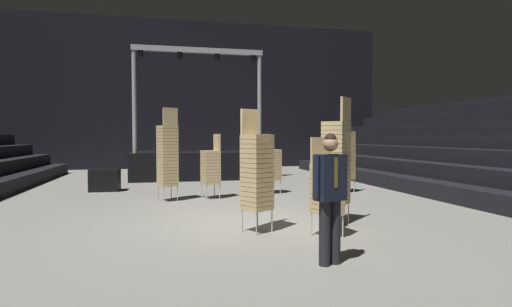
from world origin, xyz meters
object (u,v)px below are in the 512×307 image
object	(u,v)px
chair_stack_mid_right	(336,161)
chair_stack_rear_right	(346,162)
chair_stack_front_left	(168,155)
chair_stack_rear_left	(257,170)
stage_riser	(197,163)
equipment_road_case	(105,180)
man_with_tie	(330,190)
chair_stack_front_right	(211,166)
chair_stack_mid_centre	(327,187)
chair_stack_mid_left	(271,164)

from	to	relation	value
chair_stack_mid_right	chair_stack_rear_right	xyz separation A→B (m)	(2.22, 4.32, -0.29)
chair_stack_front_left	chair_stack_rear_left	world-z (taller)	chair_stack_front_left
stage_riser	equipment_road_case	world-z (taller)	stage_riser
man_with_tie	chair_stack_mid_right	distance (m)	2.69
man_with_tie	chair_stack_front_right	bearing A→B (deg)	-99.67
chair_stack_mid_centre	chair_stack_rear_right	distance (m)	5.94
chair_stack_mid_right	man_with_tie	bearing A→B (deg)	-157.78
chair_stack_front_left	chair_stack_rear_left	distance (m)	4.33
man_with_tie	chair_stack_rear_left	size ratio (longest dim) A/B	0.79
chair_stack_front_right	chair_stack_mid_left	distance (m)	2.01
man_with_tie	chair_stack_front_left	xyz separation A→B (m)	(-2.03, 6.17, 0.24)
man_with_tie	chair_stack_front_left	world-z (taller)	chair_stack_front_left
chair_stack_rear_left	man_with_tie	bearing A→B (deg)	73.94
chair_stack_rear_right	chair_stack_mid_centre	bearing A→B (deg)	-142.45
chair_stack_mid_centre	man_with_tie	bearing A→B (deg)	55.76
chair_stack_mid_right	chair_stack_mid_centre	bearing A→B (deg)	-164.31
chair_stack_mid_right	chair_stack_rear_right	bearing A→B (deg)	20.40
stage_riser	man_with_tie	world-z (taller)	stage_riser
chair_stack_front_right	chair_stack_mid_left	bearing A→B (deg)	-86.65
man_with_tie	chair_stack_front_left	size ratio (longest dim) A/B	0.71
chair_stack_rear_left	chair_stack_mid_right	bearing A→B (deg)	160.36
chair_stack_front_right	chair_stack_mid_right	distance (m)	4.43
chair_stack_front_left	chair_stack_rear_left	xyz separation A→B (m)	(1.51, -4.05, -0.13)
chair_stack_mid_right	chair_stack_mid_centre	size ratio (longest dim) A/B	1.45
stage_riser	chair_stack_mid_centre	size ratio (longest dim) A/B	3.11
chair_stack_mid_centre	equipment_road_case	size ratio (longest dim) A/B	1.90
chair_stack_mid_centre	chair_stack_rear_left	world-z (taller)	chair_stack_rear_left
chair_stack_mid_right	chair_stack_rear_left	size ratio (longest dim) A/B	1.11
man_with_tie	chair_stack_rear_left	bearing A→B (deg)	-93.50
chair_stack_front_right	chair_stack_rear_left	distance (m)	4.26
chair_stack_mid_left	man_with_tie	bearing A→B (deg)	-24.72
chair_stack_mid_left	chair_stack_mid_centre	distance (m)	5.52
chair_stack_rear_left	chair_stack_mid_centre	bearing A→B (deg)	120.24
man_with_tie	chair_stack_front_right	world-z (taller)	chair_stack_front_right
chair_stack_front_right	chair_stack_mid_left	size ratio (longest dim) A/B	1.00
stage_riser	chair_stack_mid_right	world-z (taller)	stage_riser
chair_stack_rear_left	chair_stack_rear_right	bearing A→B (deg)	-159.90
man_with_tie	chair_stack_mid_left	size ratio (longest dim) A/B	0.98
chair_stack_front_left	chair_stack_rear_right	world-z (taller)	chair_stack_front_left
chair_stack_mid_left	chair_stack_rear_right	world-z (taller)	chair_stack_rear_right
man_with_tie	chair_stack_rear_left	xyz separation A→B (m)	(-0.52, 2.12, 0.11)
chair_stack_front_left	chair_stack_rear_right	distance (m)	5.43
chair_stack_mid_right	chair_stack_mid_centre	world-z (taller)	chair_stack_mid_right
stage_riser	equipment_road_case	xyz separation A→B (m)	(-3.19, -3.53, -0.29)
chair_stack_mid_centre	stage_riser	bearing A→B (deg)	-96.35
chair_stack_front_left	chair_stack_mid_left	distance (m)	3.21
chair_stack_mid_right	equipment_road_case	world-z (taller)	chair_stack_mid_right
chair_stack_mid_left	stage_riser	bearing A→B (deg)	-176.99
stage_riser	man_with_tie	distance (m)	12.24
chair_stack_front_left	chair_stack_rear_left	bearing A→B (deg)	-93.17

